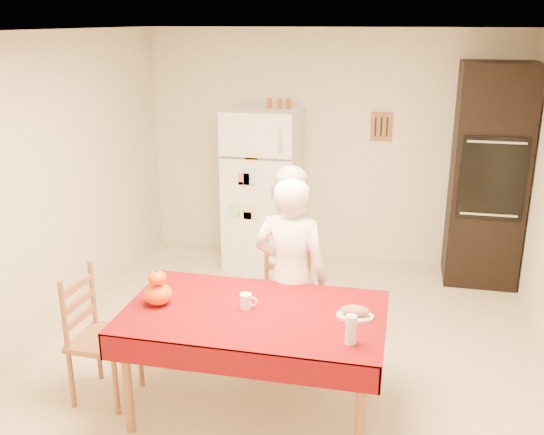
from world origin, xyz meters
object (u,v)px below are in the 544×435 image
(seated_woman, at_px, (290,277))
(coffee_mug, at_px, (246,301))
(oven_cabinet, at_px, (488,176))
(chair_left, at_px, (95,331))
(pumpkin_lower, at_px, (158,294))
(refrigerator, at_px, (263,188))
(chair_far, at_px, (281,300))
(bread_plate, at_px, (355,316))
(dining_table, at_px, (254,320))
(wine_glass, at_px, (351,329))

(seated_woman, height_order, coffee_mug, seated_woman)
(oven_cabinet, height_order, chair_left, oven_cabinet)
(pumpkin_lower, bearing_deg, refrigerator, 88.26)
(chair_far, height_order, chair_left, same)
(pumpkin_lower, bearing_deg, oven_cabinet, 49.07)
(coffee_mug, bearing_deg, pumpkin_lower, -173.19)
(coffee_mug, height_order, bread_plate, coffee_mug)
(pumpkin_lower, bearing_deg, bread_plate, 4.02)
(coffee_mug, bearing_deg, dining_table, -26.79)
(dining_table, distance_m, coffee_mug, 0.14)
(wine_glass, bearing_deg, refrigerator, 112.74)
(chair_left, height_order, wine_glass, chair_left)
(wine_glass, bearing_deg, seated_woman, 121.73)
(chair_far, relative_size, chair_left, 1.00)
(dining_table, xyz_separation_m, bread_plate, (0.65, 0.05, 0.08))
(chair_far, bearing_deg, wine_glass, -43.48)
(chair_left, bearing_deg, bread_plate, -83.91)
(oven_cabinet, height_order, bread_plate, oven_cabinet)
(refrigerator, distance_m, wine_glass, 3.16)
(seated_woman, xyz_separation_m, bread_plate, (0.52, -0.52, -0.00))
(pumpkin_lower, height_order, bread_plate, pumpkin_lower)
(bread_plate, bearing_deg, oven_cabinet, 68.02)
(chair_far, relative_size, coffee_mug, 9.50)
(chair_left, relative_size, bread_plate, 3.96)
(oven_cabinet, distance_m, dining_table, 3.21)
(oven_cabinet, height_order, coffee_mug, oven_cabinet)
(seated_woman, bearing_deg, chair_left, 32.50)
(oven_cabinet, relative_size, pumpkin_lower, 11.59)
(dining_table, xyz_separation_m, chair_far, (0.03, 0.71, -0.18))
(coffee_mug, bearing_deg, oven_cabinet, 56.19)
(pumpkin_lower, xyz_separation_m, wine_glass, (1.30, -0.24, 0.02))
(oven_cabinet, height_order, dining_table, oven_cabinet)
(seated_woman, height_order, pumpkin_lower, seated_woman)
(dining_table, height_order, seated_woman, seated_woman)
(refrigerator, bearing_deg, pumpkin_lower, -91.74)
(refrigerator, relative_size, chair_left, 1.79)
(chair_far, distance_m, wine_glass, 1.22)
(coffee_mug, distance_m, bread_plate, 0.72)
(chair_left, bearing_deg, refrigerator, -9.26)
(pumpkin_lower, bearing_deg, chair_left, -177.75)
(seated_woman, relative_size, bread_plate, 6.46)
(refrigerator, relative_size, wine_glass, 9.66)
(chair_far, bearing_deg, pumpkin_lower, -117.87)
(oven_cabinet, relative_size, chair_left, 2.32)
(dining_table, height_order, pumpkin_lower, pumpkin_lower)
(chair_far, bearing_deg, oven_cabinet, 63.90)
(chair_left, bearing_deg, seated_woman, -61.11)
(chair_far, distance_m, coffee_mug, 0.75)
(chair_far, distance_m, seated_woman, 0.32)
(seated_woman, distance_m, wine_glass, 0.99)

